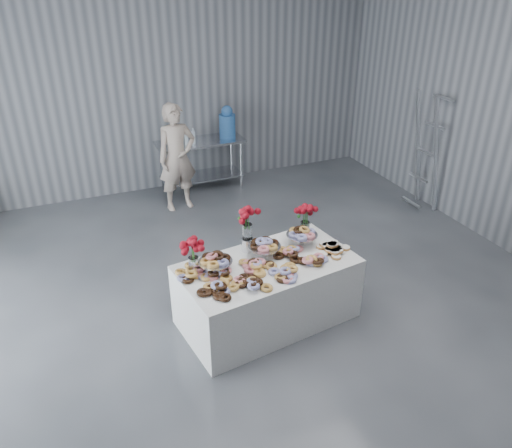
{
  "coord_description": "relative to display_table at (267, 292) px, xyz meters",
  "views": [
    {
      "loc": [
        -1.6,
        -3.81,
        3.65
      ],
      "look_at": [
        0.33,
        0.8,
        0.98
      ],
      "focal_mm": 35.0,
      "sensor_mm": 36.0,
      "label": 1
    }
  ],
  "objects": [
    {
      "name": "prep_table",
      "position": [
        0.41,
        3.78,
        0.24
      ],
      "size": [
        1.5,
        0.6,
        0.9
      ],
      "color": "silver",
      "rests_on": "ground"
    },
    {
      "name": "donut_mounds",
      "position": [
        0.0,
        -0.05,
        0.42
      ],
      "size": [
        1.9,
        1.04,
        0.09
      ],
      "primitive_type": null,
      "rotation": [
        0.0,
        0.0,
        0.14
      ],
      "color": "#DCA250",
      "rests_on": "display_table"
    },
    {
      "name": "cake_stand_right",
      "position": [
        0.52,
        0.22,
        0.52
      ],
      "size": [
        0.36,
        0.36,
        0.17
      ],
      "color": "silver",
      "rests_on": "display_table"
    },
    {
      "name": "cake_stand_left",
      "position": [
        -0.57,
        0.07,
        0.52
      ],
      "size": [
        0.36,
        0.36,
        0.17
      ],
      "color": "silver",
      "rests_on": "display_table"
    },
    {
      "name": "water_jug",
      "position": [
        0.91,
        3.78,
        0.77
      ],
      "size": [
        0.28,
        0.28,
        0.55
      ],
      "color": "#3D7FD1",
      "rests_on": "prep_table"
    },
    {
      "name": "bouquet_left",
      "position": [
        -0.78,
        0.14,
        0.67
      ],
      "size": [
        0.26,
        0.26,
        0.42
      ],
      "color": "white",
      "rests_on": "display_table"
    },
    {
      "name": "bouquet_right",
      "position": [
        0.65,
        0.39,
        0.67
      ],
      "size": [
        0.26,
        0.26,
        0.42
      ],
      "color": "white",
      "rests_on": "display_table"
    },
    {
      "name": "stepladder",
      "position": [
        3.48,
        1.7,
        0.58
      ],
      "size": [
        0.57,
        0.48,
        1.93
      ],
      "primitive_type": null,
      "rotation": [
        0.0,
        -0.18,
        0.0
      ],
      "color": "silver",
      "rests_on": "ground"
    },
    {
      "name": "person",
      "position": [
        -0.14,
        3.23,
        0.49
      ],
      "size": [
        0.68,
        0.49,
        1.73
      ],
      "primitive_type": "imported",
      "rotation": [
        0.0,
        0.0,
        0.13
      ],
      "color": "#CC8C93",
      "rests_on": "ground"
    },
    {
      "name": "danish_pile",
      "position": [
        0.76,
        -0.04,
        0.43
      ],
      "size": [
        0.48,
        0.48,
        0.11
      ],
      "primitive_type": null,
      "color": "white",
      "rests_on": "display_table"
    },
    {
      "name": "drink_bottles",
      "position": [
        0.09,
        3.68,
        0.66
      ],
      "size": [
        0.54,
        0.08,
        0.27
      ],
      "primitive_type": null,
      "color": "#268C33",
      "rests_on": "prep_table"
    },
    {
      "name": "display_table",
      "position": [
        0.0,
        0.0,
        0.0
      ],
      "size": [
        2.02,
        1.25,
        0.75
      ],
      "primitive_type": "cube",
      "rotation": [
        0.0,
        0.0,
        0.14
      ],
      "color": "white",
      "rests_on": "ground"
    },
    {
      "name": "bouquet_center",
      "position": [
        -0.1,
        0.34,
        0.75
      ],
      "size": [
        0.26,
        0.26,
        0.57
      ],
      "color": "silver",
      "rests_on": "display_table"
    },
    {
      "name": "ground",
      "position": [
        -0.27,
        -0.32,
        -0.38
      ],
      "size": [
        9.0,
        9.0,
        0.0
      ],
      "primitive_type": "plane",
      "color": "#35383D",
      "rests_on": "ground"
    },
    {
      "name": "room_walls",
      "position": [
        -0.54,
        -0.25,
        2.26
      ],
      "size": [
        8.04,
        9.04,
        4.02
      ],
      "color": "slate",
      "rests_on": "ground"
    },
    {
      "name": "cake_stand_mid",
      "position": [
        0.03,
        0.16,
        0.52
      ],
      "size": [
        0.36,
        0.36,
        0.17
      ],
      "color": "silver",
      "rests_on": "display_table"
    }
  ]
}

